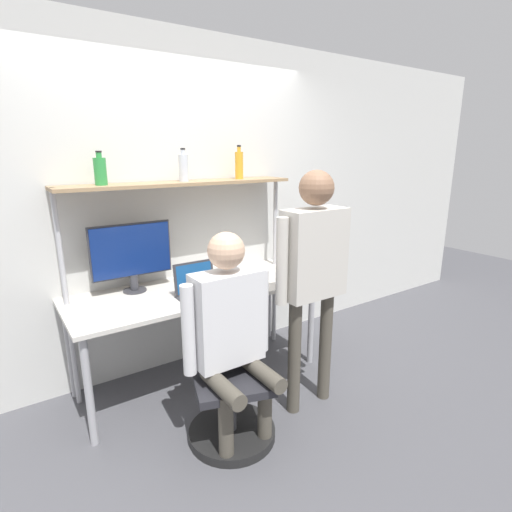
{
  "coord_description": "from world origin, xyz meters",
  "views": [
    {
      "loc": [
        -1.26,
        -2.27,
        1.8
      ],
      "look_at": [
        0.18,
        -0.15,
        1.12
      ],
      "focal_mm": 28.0,
      "sensor_mm": 36.0,
      "label": 1
    }
  ],
  "objects_px": {
    "person_standing": "(314,262)",
    "office_chair": "(230,396)",
    "monitor": "(132,253)",
    "laptop": "(198,287)",
    "bottle_amber": "(239,165)",
    "bottle_green": "(100,171)",
    "person_seated": "(230,324)",
    "bottle_clear": "(184,167)",
    "cell_phone": "(235,290)"
  },
  "relations": [
    {
      "from": "person_seated",
      "to": "cell_phone",
      "type": "bearing_deg",
      "value": 56.05
    },
    {
      "from": "laptop",
      "to": "person_seated",
      "type": "bearing_deg",
      "value": -97.31
    },
    {
      "from": "monitor",
      "to": "cell_phone",
      "type": "bearing_deg",
      "value": -33.9
    },
    {
      "from": "monitor",
      "to": "bottle_green",
      "type": "relative_size",
      "value": 2.62
    },
    {
      "from": "laptop",
      "to": "bottle_amber",
      "type": "xyz_separation_m",
      "value": [
        0.59,
        0.36,
        0.85
      ]
    },
    {
      "from": "person_seated",
      "to": "laptop",
      "type": "bearing_deg",
      "value": 82.69
    },
    {
      "from": "monitor",
      "to": "person_seated",
      "type": "bearing_deg",
      "value": -74.09
    },
    {
      "from": "person_seated",
      "to": "bottle_clear",
      "type": "bearing_deg",
      "value": 79.9
    },
    {
      "from": "laptop",
      "to": "bottle_green",
      "type": "height_order",
      "value": "bottle_green"
    },
    {
      "from": "monitor",
      "to": "laptop",
      "type": "distance_m",
      "value": 0.55
    },
    {
      "from": "bottle_clear",
      "to": "bottle_amber",
      "type": "relative_size",
      "value": 0.91
    },
    {
      "from": "laptop",
      "to": "cell_phone",
      "type": "xyz_separation_m",
      "value": [
        0.28,
        -0.06,
        -0.06
      ]
    },
    {
      "from": "monitor",
      "to": "bottle_amber",
      "type": "distance_m",
      "value": 1.12
    },
    {
      "from": "person_standing",
      "to": "bottle_green",
      "type": "bearing_deg",
      "value": 138.55
    },
    {
      "from": "laptop",
      "to": "bottle_amber",
      "type": "height_order",
      "value": "bottle_amber"
    },
    {
      "from": "monitor",
      "to": "bottle_clear",
      "type": "relative_size",
      "value": 2.42
    },
    {
      "from": "bottle_amber",
      "to": "laptop",
      "type": "bearing_deg",
      "value": -148.43
    },
    {
      "from": "laptop",
      "to": "person_seated",
      "type": "height_order",
      "value": "person_seated"
    },
    {
      "from": "bottle_amber",
      "to": "bottle_green",
      "type": "height_order",
      "value": "bottle_amber"
    },
    {
      "from": "bottle_amber",
      "to": "bottle_green",
      "type": "bearing_deg",
      "value": 180.0
    },
    {
      "from": "bottle_amber",
      "to": "bottle_green",
      "type": "xyz_separation_m",
      "value": [
        -1.1,
        0.0,
        -0.02
      ]
    },
    {
      "from": "office_chair",
      "to": "bottle_amber",
      "type": "xyz_separation_m",
      "value": [
        0.65,
        0.91,
        1.42
      ]
    },
    {
      "from": "monitor",
      "to": "cell_phone",
      "type": "xyz_separation_m",
      "value": [
        0.63,
        -0.42,
        -0.29
      ]
    },
    {
      "from": "laptop",
      "to": "person_standing",
      "type": "height_order",
      "value": "person_standing"
    },
    {
      "from": "cell_phone",
      "to": "bottle_amber",
      "type": "xyz_separation_m",
      "value": [
        0.31,
        0.42,
        0.91
      ]
    },
    {
      "from": "laptop",
      "to": "bottle_green",
      "type": "distance_m",
      "value": 1.04
    },
    {
      "from": "monitor",
      "to": "office_chair",
      "type": "bearing_deg",
      "value": -72.66
    },
    {
      "from": "bottle_clear",
      "to": "bottle_amber",
      "type": "xyz_separation_m",
      "value": [
        0.5,
        0.0,
        0.01
      ]
    },
    {
      "from": "person_standing",
      "to": "bottle_clear",
      "type": "height_order",
      "value": "bottle_clear"
    },
    {
      "from": "person_seated",
      "to": "office_chair",
      "type": "bearing_deg",
      "value": 73.3
    },
    {
      "from": "office_chair",
      "to": "person_seated",
      "type": "bearing_deg",
      "value": -106.7
    },
    {
      "from": "person_standing",
      "to": "bottle_amber",
      "type": "distance_m",
      "value": 1.13
    },
    {
      "from": "office_chair",
      "to": "bottle_amber",
      "type": "relative_size",
      "value": 3.29
    },
    {
      "from": "monitor",
      "to": "laptop",
      "type": "xyz_separation_m",
      "value": [
        0.35,
        -0.36,
        -0.23
      ]
    },
    {
      "from": "bottle_clear",
      "to": "person_seated",
      "type": "bearing_deg",
      "value": -100.1
    },
    {
      "from": "person_standing",
      "to": "office_chair",
      "type": "bearing_deg",
      "value": 175.64
    },
    {
      "from": "laptop",
      "to": "bottle_clear",
      "type": "xyz_separation_m",
      "value": [
        0.09,
        0.36,
        0.84
      ]
    },
    {
      "from": "monitor",
      "to": "person_standing",
      "type": "xyz_separation_m",
      "value": [
        0.92,
        -0.96,
        0.01
      ]
    },
    {
      "from": "person_standing",
      "to": "bottle_clear",
      "type": "xyz_separation_m",
      "value": [
        -0.48,
        0.96,
        0.59
      ]
    },
    {
      "from": "monitor",
      "to": "laptop",
      "type": "bearing_deg",
      "value": -46.3
    },
    {
      "from": "cell_phone",
      "to": "laptop",
      "type": "bearing_deg",
      "value": 168.14
    },
    {
      "from": "bottle_amber",
      "to": "person_seated",
      "type": "bearing_deg",
      "value": -124.9
    },
    {
      "from": "person_seated",
      "to": "person_standing",
      "type": "bearing_deg",
      "value": -0.53
    },
    {
      "from": "cell_phone",
      "to": "person_standing",
      "type": "bearing_deg",
      "value": -61.7
    },
    {
      "from": "monitor",
      "to": "person_seated",
      "type": "relative_size",
      "value": 0.44
    },
    {
      "from": "office_chair",
      "to": "bottle_amber",
      "type": "bearing_deg",
      "value": 54.4
    },
    {
      "from": "bottle_clear",
      "to": "bottle_green",
      "type": "relative_size",
      "value": 1.08
    },
    {
      "from": "laptop",
      "to": "bottle_green",
      "type": "bearing_deg",
      "value": 144.86
    },
    {
      "from": "laptop",
      "to": "bottle_clear",
      "type": "relative_size",
      "value": 1.27
    },
    {
      "from": "person_seated",
      "to": "bottle_amber",
      "type": "xyz_separation_m",
      "value": [
        0.67,
        0.95,
        0.9
      ]
    }
  ]
}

